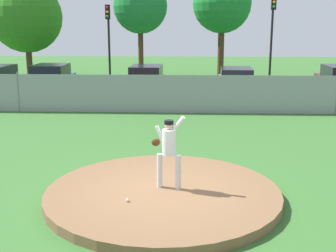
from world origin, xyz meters
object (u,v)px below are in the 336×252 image
at_px(traffic_light_far, 272,26).
at_px(parked_car_white, 236,84).
at_px(traffic_light_near, 108,31).
at_px(parked_car_teal, 51,81).
at_px(baseball, 127,200).
at_px(parked_car_red, 146,82).
at_px(pitcher_youth, 168,147).

bearing_deg(traffic_light_far, parked_car_white, -121.97).
bearing_deg(traffic_light_near, parked_car_teal, -120.35).
height_order(baseball, traffic_light_far, traffic_light_far).
bearing_deg(parked_car_white, parked_car_red, 177.53).
height_order(pitcher_youth, parked_car_red, pitcher_youth).
height_order(parked_car_white, traffic_light_far, traffic_light_far).
distance_m(parked_car_white, traffic_light_near, 9.38).
height_order(baseball, parked_car_teal, parked_car_teal).
xyz_separation_m(pitcher_youth, traffic_light_near, (-4.65, 18.73, 2.29)).
height_order(parked_car_teal, parked_car_white, parked_car_teal).
xyz_separation_m(parked_car_white, parked_car_red, (-4.90, 0.21, 0.03)).
height_order(pitcher_youth, parked_car_teal, pitcher_youth).
bearing_deg(parked_car_red, parked_car_teal, 179.31).
bearing_deg(pitcher_youth, parked_car_red, 97.30).
xyz_separation_m(parked_car_teal, parked_car_white, (10.25, -0.28, -0.04)).
distance_m(parked_car_red, traffic_light_far, 8.96).
relative_size(pitcher_youth, parked_car_teal, 0.42).
height_order(baseball, parked_car_white, parked_car_white).
bearing_deg(pitcher_youth, parked_car_teal, 116.50).
bearing_deg(pitcher_youth, baseball, -134.70).
relative_size(traffic_light_near, traffic_light_far, 0.90).
bearing_deg(baseball, parked_car_red, 93.76).
distance_m(baseball, parked_car_white, 15.49).
distance_m(parked_car_teal, parked_car_white, 10.25).
height_order(baseball, traffic_light_near, traffic_light_near).
relative_size(baseball, parked_car_red, 0.02).
height_order(baseball, parked_car_red, parked_car_red).
xyz_separation_m(pitcher_youth, baseball, (-0.84, -0.85, -0.95)).
relative_size(pitcher_youth, traffic_light_far, 0.30).
relative_size(baseball, parked_car_white, 0.02).
xyz_separation_m(pitcher_youth, parked_car_red, (-1.84, 14.34, -0.39)).
distance_m(parked_car_white, traffic_light_far, 5.74).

